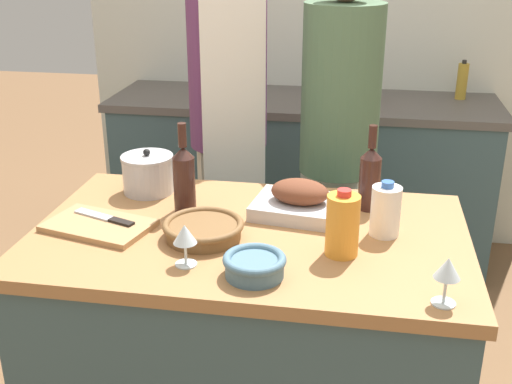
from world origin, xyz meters
The scene contains 19 objects.
kitchen_island centered at (0.00, 0.00, 0.43)m, with size 1.29×0.79×0.87m.
back_counter centered at (0.00, 1.57, 0.45)m, with size 2.01×0.60×0.89m.
back_wall centered at (0.00, 1.92, 1.27)m, with size 2.51×0.10×2.55m.
roasting_pan centered at (0.13, 0.15, 0.91)m, with size 0.31×0.25×0.12m.
wicker_basket centered at (-0.12, -0.06, 0.90)m, with size 0.24×0.24×0.05m.
cutting_board centered at (-0.45, -0.05, 0.88)m, with size 0.35×0.26×0.02m.
stock_pot centered at (-0.40, 0.25, 0.93)m, with size 0.18×0.18×0.15m.
mixing_bowl centered at (0.06, -0.26, 0.90)m, with size 0.17×0.17×0.06m.
juice_jug centered at (0.28, -0.10, 0.96)m, with size 0.09×0.09×0.19m.
milk_jug centered at (0.40, 0.05, 0.94)m, with size 0.09×0.09×0.17m.
wine_bottle_green centered at (0.35, 0.23, 0.98)m, with size 0.07×0.07×0.28m.
wine_bottle_dark centered at (-0.23, 0.12, 0.98)m, with size 0.07×0.07×0.29m.
wine_glass_left centered at (0.53, -0.31, 0.96)m, with size 0.06×0.06×0.12m.
wine_glass_right centered at (-0.13, -0.23, 0.95)m, with size 0.06×0.06×0.12m.
knife_chef centered at (-0.44, -0.02, 0.89)m, with size 0.22×0.10×0.01m.
condiment_bottle_tall centered at (0.31, 1.58, 0.98)m, with size 0.06×0.06×0.20m.
condiment_bottle_short centered at (0.81, 1.71, 0.98)m, with size 0.05×0.05×0.20m.
person_cook_aproned centered at (-0.24, 0.84, 1.00)m, with size 0.34×0.36×1.78m.
person_cook_guest centered at (0.22, 0.78, 0.92)m, with size 0.31×0.31×1.65m.
Camera 1 is at (0.31, -1.70, 1.70)m, focal length 45.00 mm.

